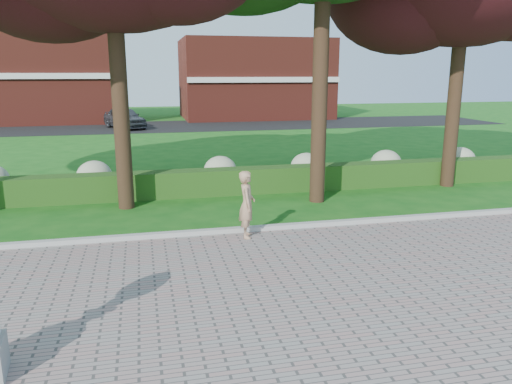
# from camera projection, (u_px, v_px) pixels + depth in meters

# --- Properties ---
(ground) EXTENTS (100.00, 100.00, 0.00)m
(ground) POSITION_uv_depth(u_px,v_px,m) (235.00, 288.00, 8.87)
(ground) COLOR #155615
(ground) RESTS_ON ground
(curb) EXTENTS (40.00, 0.18, 0.15)m
(curb) POSITION_uv_depth(u_px,v_px,m) (212.00, 232.00, 11.70)
(curb) COLOR #ADADA5
(curb) RESTS_ON ground
(lawn_hedge) EXTENTS (24.00, 0.70, 0.80)m
(lawn_hedge) POSITION_uv_depth(u_px,v_px,m) (193.00, 183.00, 15.41)
(lawn_hedge) COLOR #254F16
(lawn_hedge) RESTS_ON ground
(hydrangea_row) EXTENTS (20.10, 1.10, 0.99)m
(hydrangea_row) POSITION_uv_depth(u_px,v_px,m) (207.00, 171.00, 16.45)
(hydrangea_row) COLOR #A6AF85
(hydrangea_row) RESTS_ON ground
(street) EXTENTS (50.00, 8.00, 0.02)m
(street) POSITION_uv_depth(u_px,v_px,m) (163.00, 126.00, 35.41)
(street) COLOR black
(street) RESTS_ON ground
(building_left) EXTENTS (14.00, 8.00, 7.00)m
(building_left) POSITION_uv_depth(u_px,v_px,m) (25.00, 76.00, 38.11)
(building_left) COLOR maroon
(building_left) RESTS_ON ground
(building_right) EXTENTS (12.00, 8.00, 6.40)m
(building_right) POSITION_uv_depth(u_px,v_px,m) (254.00, 79.00, 42.09)
(building_right) COLOR maroon
(building_right) RESTS_ON ground
(woman) EXTENTS (0.46, 0.62, 1.55)m
(woman) POSITION_uv_depth(u_px,v_px,m) (247.00, 204.00, 11.31)
(woman) COLOR tan
(woman) RESTS_ON walkway
(parked_car) EXTENTS (3.26, 4.55, 1.44)m
(parked_car) POSITION_uv_depth(u_px,v_px,m) (124.00, 118.00, 33.91)
(parked_car) COLOR #3B3D42
(parked_car) RESTS_ON street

